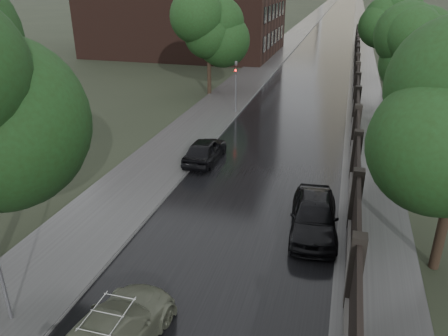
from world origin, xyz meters
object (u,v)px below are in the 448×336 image
tree_right_b (414,63)px  volga_sedan (110,335)px  traffic_light (236,83)px  tree_right_c (393,31)px  car_right_near (314,215)px  tree_left_far (209,34)px  hatchback_left (205,150)px

tree_right_b → volga_sedan: size_ratio=1.44×
volga_sedan → tree_right_b: bearing=-106.7°
traffic_light → tree_right_c: bearing=51.8°
car_right_near → tree_right_c: bearing=77.1°
tree_right_c → traffic_light: tree_right_c is taller
tree_left_far → traffic_light: bearing=-53.5°
tree_left_far → tree_right_c: bearing=32.8°
tree_right_c → car_right_near: tree_right_c is taller
tree_left_far → tree_right_b: (15.50, -8.00, -0.29)m
volga_sedan → hatchback_left: volga_sedan is taller
tree_right_c → tree_left_far: bearing=-147.2°
tree_right_b → tree_right_c: (0.00, 18.00, 0.00)m
tree_left_far → volga_sedan: bearing=-77.8°
tree_left_far → traffic_light: (3.70, -5.01, -2.84)m
tree_right_c → car_right_near: 31.39m
tree_right_c → car_right_near: size_ratio=1.50×
car_right_near → tree_right_b: bearing=66.1°
tree_left_far → tree_right_b: tree_left_far is taller
tree_left_far → traffic_light: 6.84m
tree_left_far → car_right_near: tree_left_far is taller
tree_right_b → volga_sedan: bearing=-114.1°
tree_left_far → hatchback_left: size_ratio=1.80×
tree_right_b → hatchback_left: tree_right_b is taller
tree_right_b → tree_right_c: 18.00m
hatchback_left → tree_left_far: bearing=-72.6°
tree_left_far → car_right_near: (11.02, -20.79, -4.45)m
tree_right_c → volga_sedan: bearing=-103.5°
tree_right_c → volga_sedan: tree_right_c is taller
tree_left_far → car_right_near: bearing=-62.1°
hatchback_left → car_right_near: 8.93m
tree_right_c → traffic_light: (-11.80, -15.01, -2.55)m
tree_right_b → car_right_near: tree_right_b is taller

